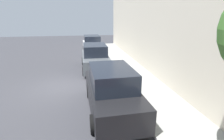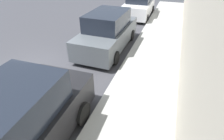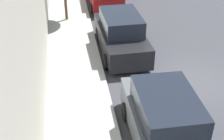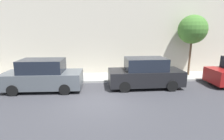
# 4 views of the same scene
# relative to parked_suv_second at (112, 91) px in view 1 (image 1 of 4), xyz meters

# --- Properties ---
(ground_plane) EXTENTS (60.00, 60.00, 0.00)m
(ground_plane) POSITION_rel_parked_suv_second_xyz_m (-2.39, 3.21, -0.93)
(ground_plane) COLOR #38383D
(sidewalk) EXTENTS (2.50, 32.00, 0.15)m
(sidewalk) POSITION_rel_parked_suv_second_xyz_m (2.36, 3.21, -0.86)
(sidewalk) COLOR #9E9E99
(sidewalk) RESTS_ON ground_plane
(parked_suv_second) EXTENTS (2.10, 4.85, 1.98)m
(parked_suv_second) POSITION_rel_parked_suv_second_xyz_m (0.00, 0.00, 0.00)
(parked_suv_second) COLOR black
(parked_suv_second) RESTS_ON ground_plane
(parked_suv_third) EXTENTS (2.08, 4.82, 1.98)m
(parked_suv_third) POSITION_rel_parked_suv_second_xyz_m (-0.19, 6.57, 0.00)
(parked_suv_third) COLOR #4C5156
(parked_suv_third) RESTS_ON ground_plane
(parked_suv_fourth) EXTENTS (2.08, 4.84, 1.98)m
(parked_suv_fourth) POSITION_rel_parked_suv_second_xyz_m (0.03, 13.34, 0.00)
(parked_suv_fourth) COLOR silver
(parked_suv_fourth) RESTS_ON ground_plane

